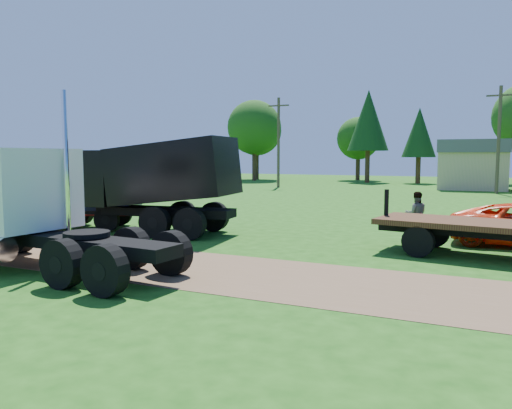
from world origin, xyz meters
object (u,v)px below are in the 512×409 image
at_px(white_semi_tractor, 22,207).
at_px(black_dump_truck, 138,181).
at_px(flatbed_trailer, 510,232).
at_px(navy_truck, 57,196).

height_order(white_semi_tractor, black_dump_truck, white_semi_tractor).
bearing_deg(flatbed_trailer, navy_truck, -169.38).
xyz_separation_m(black_dump_truck, flatbed_trailer, (13.80, 0.22, -1.29)).
relative_size(black_dump_truck, flatbed_trailer, 1.13).
bearing_deg(navy_truck, white_semi_tractor, -73.75).
height_order(navy_truck, flatbed_trailer, navy_truck).
bearing_deg(navy_truck, flatbed_trailer, -21.10).
bearing_deg(black_dump_truck, white_semi_tractor, -87.92).
bearing_deg(white_semi_tractor, navy_truck, 134.26).
distance_m(white_semi_tractor, black_dump_truck, 6.72).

